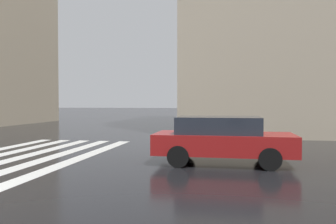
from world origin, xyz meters
TOP-DOWN VIEW (x-y plane):
  - car_red at (5.50, -5.18)m, footprint 1.85×4.10m

SIDE VIEW (x-z plane):
  - car_red at x=5.50m, z-range 0.05..1.46m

